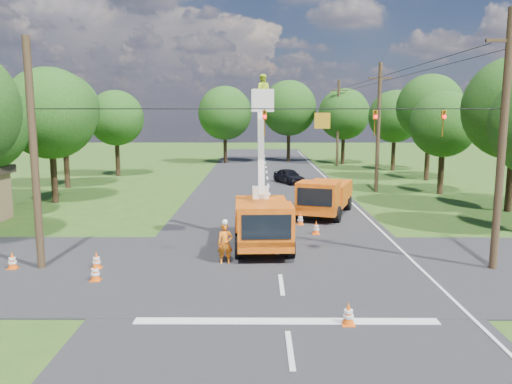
{
  "coord_description": "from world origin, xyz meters",
  "views": [
    {
      "loc": [
        -0.82,
        -17.16,
        6.11
      ],
      "look_at": [
        -0.94,
        5.18,
        2.6
      ],
      "focal_mm": 35.0,
      "sensor_mm": 36.0,
      "label": 1
    }
  ],
  "objects_px": {
    "traffic_cone_3": "(95,272)",
    "pole_right_near": "(502,140)",
    "traffic_cone_0": "(348,314)",
    "tree_far_b": "(289,108)",
    "pole_right_mid": "(378,127)",
    "traffic_cone_4": "(97,260)",
    "pole_left": "(34,156)",
    "traffic_cone_6": "(346,198)",
    "tree_right_e": "(395,117)",
    "tree_right_d": "(430,107)",
    "ground_worker": "(225,244)",
    "pole_right_far": "(338,122)",
    "traffic_cone_2": "(300,219)",
    "bucket_truck": "(263,212)",
    "second_truck": "(325,196)",
    "tree_left_e": "(63,109)",
    "tree_far_c": "(344,114)",
    "distant_car": "(289,176)",
    "traffic_cone_5": "(12,261)",
    "tree_left_f": "(116,118)",
    "traffic_cone_1": "(316,228)",
    "tree_right_c": "(444,124)"
  },
  "relations": [
    {
      "from": "pole_right_mid",
      "to": "traffic_cone_4",
      "type": "bearing_deg",
      "value": -128.12
    },
    {
      "from": "pole_left",
      "to": "tree_right_e",
      "type": "relative_size",
      "value": 1.04
    },
    {
      "from": "pole_right_mid",
      "to": "pole_right_far",
      "type": "relative_size",
      "value": 1.0
    },
    {
      "from": "traffic_cone_6",
      "to": "pole_right_mid",
      "type": "bearing_deg",
      "value": 57.71
    },
    {
      "from": "traffic_cone_4",
      "to": "tree_left_f",
      "type": "distance_m",
      "value": 31.47
    },
    {
      "from": "distant_car",
      "to": "traffic_cone_5",
      "type": "distance_m",
      "value": 27.71
    },
    {
      "from": "traffic_cone_5",
      "to": "tree_left_e",
      "type": "bearing_deg",
      "value": 105.67
    },
    {
      "from": "pole_right_near",
      "to": "tree_right_e",
      "type": "relative_size",
      "value": 1.16
    },
    {
      "from": "ground_worker",
      "to": "tree_left_e",
      "type": "distance_m",
      "value": 26.51
    },
    {
      "from": "traffic_cone_2",
      "to": "pole_left",
      "type": "height_order",
      "value": "pole_left"
    },
    {
      "from": "tree_right_d",
      "to": "tree_right_e",
      "type": "height_order",
      "value": "tree_right_d"
    },
    {
      "from": "pole_left",
      "to": "ground_worker",
      "type": "bearing_deg",
      "value": 4.75
    },
    {
      "from": "pole_left",
      "to": "tree_left_f",
      "type": "height_order",
      "value": "pole_left"
    },
    {
      "from": "pole_right_mid",
      "to": "tree_left_e",
      "type": "distance_m",
      "value": 25.42
    },
    {
      "from": "traffic_cone_0",
      "to": "traffic_cone_6",
      "type": "height_order",
      "value": "same"
    },
    {
      "from": "traffic_cone_3",
      "to": "bucket_truck",
      "type": "bearing_deg",
      "value": 38.08
    },
    {
      "from": "ground_worker",
      "to": "tree_left_e",
      "type": "xyz_separation_m",
      "value": [
        -14.61,
        21.39,
        5.63
      ]
    },
    {
      "from": "traffic_cone_4",
      "to": "tree_left_f",
      "type": "bearing_deg",
      "value": 104.07
    },
    {
      "from": "traffic_cone_6",
      "to": "pole_right_near",
      "type": "bearing_deg",
      "value": -77.55
    },
    {
      "from": "tree_right_d",
      "to": "ground_worker",
      "type": "bearing_deg",
      "value": -122.77
    },
    {
      "from": "traffic_cone_3",
      "to": "pole_right_mid",
      "type": "distance_m",
      "value": 26.88
    },
    {
      "from": "traffic_cone_4",
      "to": "traffic_cone_6",
      "type": "xyz_separation_m",
      "value": [
        12.49,
        14.91,
        0.0
      ]
    },
    {
      "from": "pole_right_near",
      "to": "pole_left",
      "type": "distance_m",
      "value": 18.01
    },
    {
      "from": "traffic_cone_1",
      "to": "tree_left_f",
      "type": "bearing_deg",
      "value": 124.8
    },
    {
      "from": "tree_right_e",
      "to": "ground_worker",
      "type": "bearing_deg",
      "value": -114.93
    },
    {
      "from": "second_truck",
      "to": "pole_left",
      "type": "relative_size",
      "value": 0.73
    },
    {
      "from": "traffic_cone_5",
      "to": "pole_right_mid",
      "type": "height_order",
      "value": "pole_right_mid"
    },
    {
      "from": "traffic_cone_3",
      "to": "pole_right_far",
      "type": "xyz_separation_m",
      "value": [
        15.33,
        41.57,
        4.75
      ]
    },
    {
      "from": "bucket_truck",
      "to": "traffic_cone_5",
      "type": "distance_m",
      "value": 10.6
    },
    {
      "from": "traffic_cone_0",
      "to": "pole_left",
      "type": "distance_m",
      "value": 13.18
    },
    {
      "from": "tree_far_b",
      "to": "tree_far_c",
      "type": "height_order",
      "value": "tree_far_b"
    },
    {
      "from": "pole_left",
      "to": "tree_far_c",
      "type": "relative_size",
      "value": 0.98
    },
    {
      "from": "traffic_cone_0",
      "to": "traffic_cone_4",
      "type": "relative_size",
      "value": 1.0
    },
    {
      "from": "pole_right_mid",
      "to": "traffic_cone_2",
      "type": "bearing_deg",
      "value": -120.03
    },
    {
      "from": "pole_right_mid",
      "to": "tree_right_e",
      "type": "height_order",
      "value": "pole_right_mid"
    },
    {
      "from": "traffic_cone_1",
      "to": "tree_far_b",
      "type": "bearing_deg",
      "value": 88.71
    },
    {
      "from": "traffic_cone_4",
      "to": "pole_right_far",
      "type": "bearing_deg",
      "value": 68.54
    },
    {
      "from": "traffic_cone_3",
      "to": "pole_right_far",
      "type": "bearing_deg",
      "value": 69.75
    },
    {
      "from": "traffic_cone_5",
      "to": "tree_far_b",
      "type": "height_order",
      "value": "tree_far_b"
    },
    {
      "from": "tree_right_d",
      "to": "tree_right_e",
      "type": "relative_size",
      "value": 1.12
    },
    {
      "from": "pole_right_mid",
      "to": "tree_right_e",
      "type": "distance_m",
      "value": 15.92
    },
    {
      "from": "traffic_cone_3",
      "to": "tree_left_f",
      "type": "bearing_deg",
      "value": 104.17
    },
    {
      "from": "traffic_cone_4",
      "to": "traffic_cone_5",
      "type": "distance_m",
      "value": 3.33
    },
    {
      "from": "traffic_cone_2",
      "to": "distant_car",
      "type": "bearing_deg",
      "value": 88.71
    },
    {
      "from": "pole_right_mid",
      "to": "pole_left",
      "type": "bearing_deg",
      "value": -131.99
    },
    {
      "from": "distant_car",
      "to": "second_truck",
      "type": "bearing_deg",
      "value": -109.69
    },
    {
      "from": "traffic_cone_3",
      "to": "pole_right_near",
      "type": "relative_size",
      "value": 0.07
    },
    {
      "from": "pole_right_far",
      "to": "traffic_cone_0",
      "type": "bearing_deg",
      "value": -98.41
    },
    {
      "from": "traffic_cone_0",
      "to": "tree_far_b",
      "type": "distance_m",
      "value": 50.81
    },
    {
      "from": "bucket_truck",
      "to": "tree_right_c",
      "type": "relative_size",
      "value": 1.01
    }
  ]
}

